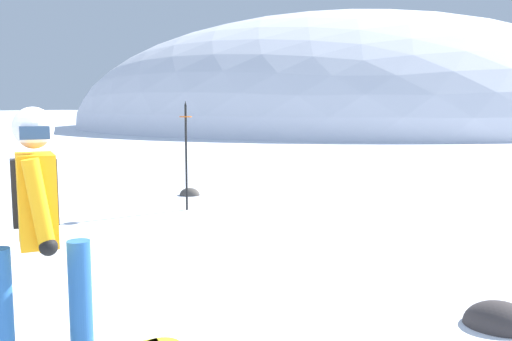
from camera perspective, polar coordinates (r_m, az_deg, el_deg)
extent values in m
ellipsoid|color=white|center=(45.49, 8.90, 4.55)|extent=(43.57, 39.21, 17.50)
cylinder|color=#235699|center=(3.90, -17.78, -12.82)|extent=(0.15, 0.15, 0.82)
cylinder|color=#235699|center=(3.88, -25.02, -13.26)|extent=(0.15, 0.15, 0.82)
cube|color=#F4A314|center=(3.71, -21.85, -2.82)|extent=(0.42, 0.40, 0.58)
cylinder|color=#F4A314|center=(3.94, -22.05, -2.30)|extent=(0.19, 0.20, 0.57)
cylinder|color=#F4A314|center=(3.48, -21.64, -3.41)|extent=(0.19, 0.20, 0.57)
sphere|color=black|center=(4.00, -21.33, -5.77)|extent=(0.11, 0.11, 0.11)
sphere|color=black|center=(3.52, -20.78, -7.45)|extent=(0.11, 0.11, 0.11)
cube|color=#232328|center=(3.90, -22.04, -2.08)|extent=(0.32, 0.33, 0.44)
cube|color=#232328|center=(4.01, -22.06, -3.00)|extent=(0.17, 0.19, 0.20)
sphere|color=tan|center=(3.67, -22.15, 3.74)|extent=(0.21, 0.21, 0.21)
sphere|color=silver|center=(3.66, -22.17, 4.21)|extent=(0.25, 0.25, 0.25)
cube|color=navy|center=(3.54, -22.04, 3.65)|extent=(0.13, 0.15, 0.08)
cylinder|color=black|center=(9.05, -7.27, 1.27)|extent=(0.04, 0.04, 1.72)
cylinder|color=orange|center=(9.01, -7.34, 5.57)|extent=(0.20, 0.20, 0.02)
cone|color=black|center=(9.01, -7.36, 6.97)|extent=(0.04, 0.04, 0.08)
ellipsoid|color=#383333|center=(4.86, 23.99, -14.55)|extent=(0.55, 0.47, 0.39)
ellipsoid|color=#4C4742|center=(10.64, -6.91, -2.57)|extent=(0.41, 0.35, 0.29)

